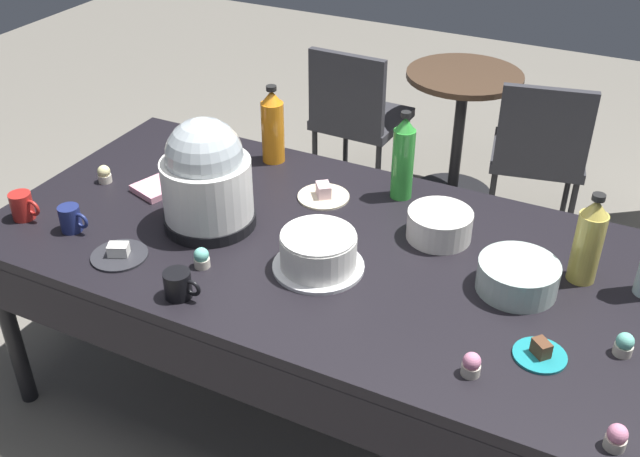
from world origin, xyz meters
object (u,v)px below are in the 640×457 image
slow_cooker (206,178)px  dessert_plate_cream (323,194)px  dessert_plate_white (186,143)px  cupcake_cocoa (624,345)px  maroon_chair_left (356,112)px  frosted_layer_cake (318,252)px  dessert_plate_charcoal (119,254)px  dessert_plate_teal (540,353)px  potluck_table (320,257)px  soda_bottle_ginger_ale (589,241)px  cupcake_rose (617,437)px  coffee_mug_black (179,285)px  coffee_mug_navy (71,219)px  ceramic_snack_bowl (439,225)px  round_cafe_table (461,113)px  soda_bottle_orange_juice (273,127)px  soda_bottle_lime_soda (403,158)px  cupcake_lemon (471,365)px  maroon_chair_right (539,149)px  cupcake_vanilla (202,258)px  cupcake_berry (104,174)px  glass_salad_bowl (518,276)px  coffee_mug_red (23,206)px

slow_cooker → dessert_plate_cream: (0.27, 0.33, -0.17)m
dessert_plate_white → cupcake_cocoa: (1.77, -0.51, 0.02)m
slow_cooker → maroon_chair_left: 1.67m
frosted_layer_cake → dessert_plate_charcoal: size_ratio=1.59×
dessert_plate_teal → cupcake_cocoa: 0.22m
potluck_table → soda_bottle_ginger_ale: bearing=12.2°
cupcake_rose → coffee_mug_black: bearing=179.2°
coffee_mug_navy → cupcake_rose: bearing=-4.9°
ceramic_snack_bowl → coffee_mug_black: bearing=-132.0°
cupcake_rose → coffee_mug_navy: size_ratio=0.60×
dessert_plate_white → coffee_mug_navy: 0.70m
maroon_chair_left → round_cafe_table: maroon_chair_left is taller
soda_bottle_orange_juice → soda_bottle_lime_soda: size_ratio=0.94×
dessert_plate_charcoal → coffee_mug_black: (0.29, -0.08, 0.03)m
frosted_layer_cake → cupcake_rose: 0.99m
dessert_plate_charcoal → cupcake_lemon: 1.16m
coffee_mug_navy → dessert_plate_teal: bearing=2.9°
slow_cooker → soda_bottle_orange_juice: bearing=94.4°
potluck_table → round_cafe_table: (-0.05, 1.76, -0.19)m
maroon_chair_right → ceramic_snack_bowl: bearing=-93.2°
ceramic_snack_bowl → cupcake_vanilla: 0.78m
soda_bottle_ginger_ale → frosted_layer_cake: bearing=-157.4°
dessert_plate_white → maroon_chair_right: size_ratio=0.20×
cupcake_cocoa → cupcake_vanilla: bearing=-172.2°
dessert_plate_teal → cupcake_berry: size_ratio=2.13×
glass_salad_bowl → round_cafe_table: (-0.69, 1.73, -0.30)m
glass_salad_bowl → maroon_chair_left: 1.95m
soda_bottle_lime_soda → frosted_layer_cake: bearing=-97.2°
frosted_layer_cake → dessert_plate_cream: frosted_layer_cake is taller
cupcake_lemon → soda_bottle_ginger_ale: soda_bottle_ginger_ale is taller
soda_bottle_lime_soda → maroon_chair_right: (0.29, 1.14, -0.41)m
cupcake_lemon → soda_bottle_orange_juice: bearing=142.1°
frosted_layer_cake → soda_bottle_ginger_ale: soda_bottle_ginger_ale is taller
frosted_layer_cake → coffee_mug_navy: (-0.83, -0.18, -0.01)m
cupcake_rose → soda_bottle_orange_juice: bearing=147.6°
glass_salad_bowl → coffee_mug_black: size_ratio=1.99×
cupcake_cocoa → soda_bottle_lime_soda: 0.99m
dessert_plate_charcoal → maroon_chair_left: bearing=90.6°
coffee_mug_navy → soda_bottle_lime_soda: bearing=38.1°
potluck_table → coffee_mug_red: (-0.97, -0.33, 0.11)m
glass_salad_bowl → dessert_plate_teal: 0.30m
soda_bottle_lime_soda → dessert_plate_white: bearing=-179.7°
potluck_table → dessert_plate_cream: size_ratio=11.71×
dessert_plate_teal → round_cafe_table: bearing=112.3°
cupcake_berry → maroon_chair_left: (0.35, 1.54, -0.29)m
coffee_mug_black → round_cafe_table: coffee_mug_black is taller
cupcake_rose → soda_bottle_lime_soda: soda_bottle_lime_soda is taller
slow_cooker → dessert_plate_white: (-0.42, 0.46, -0.17)m
ceramic_snack_bowl → coffee_mug_navy: (-1.11, -0.51, -0.00)m
glass_salad_bowl → cupcake_lemon: bearing=-92.2°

